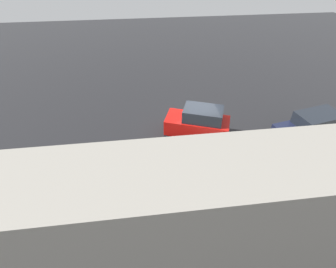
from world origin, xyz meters
The scene contains 10 objects.
ground_plane centered at (0.00, 0.00, 0.00)m, with size 60.00×60.00×0.00m, color black.
kerb_strip centered at (0.00, 4.20, 0.02)m, with size 24.00×3.20×0.04m, color gray.
moving_hatchback centered at (-0.01, 0.43, 1.03)m, with size 4.25×2.98×2.06m.
parked_sedan centered at (-6.66, 1.85, 1.00)m, with size 4.57×2.59×1.98m.
fire_hydrant centered at (4.13, 2.43, 0.40)m, with size 0.42×0.31×0.80m.
pedestrian centered at (4.74, 2.57, 0.68)m, with size 0.31×0.56×1.22m.
metal_railing centered at (-0.68, 5.74, 0.72)m, with size 7.09×0.04×1.05m.
sign_post centered at (4.65, 4.24, 1.58)m, with size 0.07×0.44×2.40m.
puddle_patch centered at (0.97, 0.86, 0.00)m, with size 2.77×2.77×0.01m, color black.
building_block centered at (2.68, 9.19, 3.01)m, with size 10.03×2.40×6.02m, color gray.
Camera 1 is at (3.57, 13.45, 10.30)m, focal length 28.00 mm.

